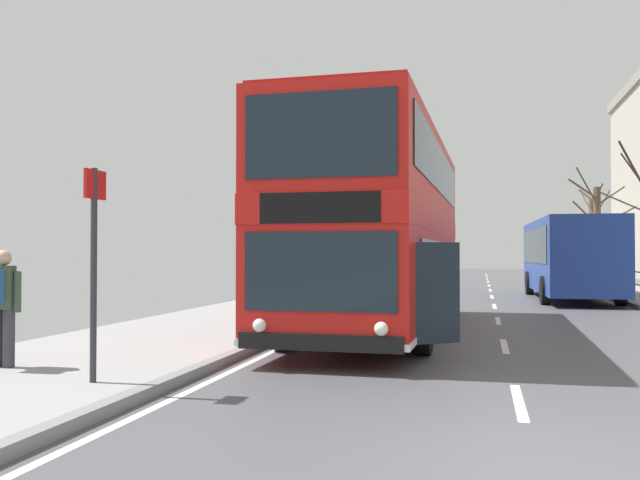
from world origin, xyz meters
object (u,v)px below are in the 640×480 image
Objects in this scene: double_decker_bus_main at (382,229)px; background_bus_far_lane at (569,256)px; bus_stop_sign_near at (94,250)px; bare_tree_far_01 at (597,230)px; pedestrian_companion at (1,299)px; bare_tree_far_02 at (592,234)px.

double_decker_bus_main is 1.16× the size of background_bus_far_lane.
background_bus_far_lane is (5.29, 11.86, -0.65)m from double_decker_bus_main.
bus_stop_sign_near is 33.07m from bare_tree_far_01.
pedestrian_companion is 0.26× the size of bare_tree_far_01.
bare_tree_far_01 reaches higher than pedestrian_companion.
bus_stop_sign_near is 0.45× the size of bare_tree_far_02.
bare_tree_far_02 is at bearing 73.76° from double_decker_bus_main.
background_bus_far_lane is 1.63× the size of bare_tree_far_02.
bare_tree_far_01 is (10.68, 31.28, 1.18)m from bus_stop_sign_near.
bare_tree_far_02 is (8.95, 30.73, 0.64)m from double_decker_bus_main.
double_decker_bus_main reaches higher than pedestrian_companion.
bus_stop_sign_near is at bearing -19.53° from pedestrian_companion.
bare_tree_far_01 is (2.88, 12.11, 1.34)m from background_bus_far_lane.
pedestrian_companion is at bearing -109.55° from bare_tree_far_02.
bare_tree_far_01 is at bearing 71.15° from bus_stop_sign_near.
bare_tree_far_01 is (8.18, 23.96, 0.68)m from double_decker_bus_main.
pedestrian_companion is at bearing -112.21° from bare_tree_far_01.
bare_tree_far_02 is (11.46, 38.05, 1.14)m from bus_stop_sign_near.
background_bus_far_lane is 20.88m from pedestrian_companion.
bare_tree_far_01 is (12.50, 30.63, 1.86)m from pedestrian_companion.
bus_stop_sign_near is 0.42× the size of bare_tree_far_01.
double_decker_bus_main is 1.78× the size of bare_tree_far_01.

